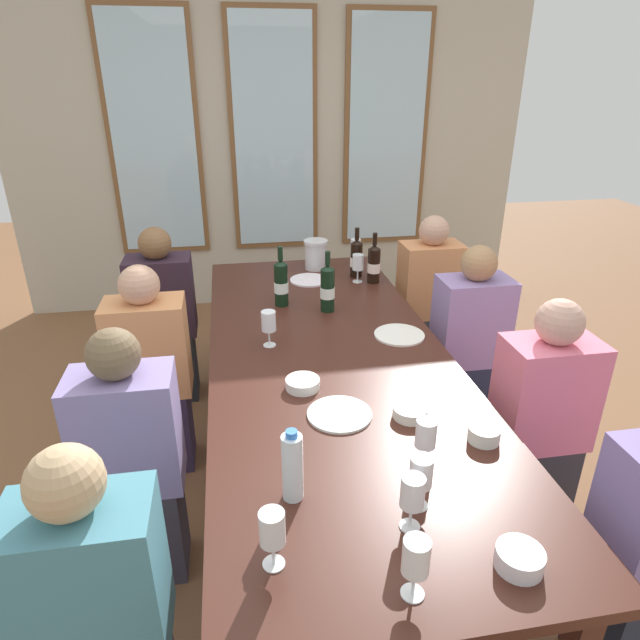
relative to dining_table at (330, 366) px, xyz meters
The scene contains 31 objects.
ground_plane 0.68m from the dining_table, ahead, with size 12.00×12.00×0.00m, color brown.
back_wall_with_windows 2.67m from the dining_table, 90.00° to the left, with size 4.28×0.10×2.90m.
dining_table is the anchor object (origin of this frame).
white_plate_0 0.98m from the dining_table, 86.99° to the left, with size 0.24×0.24×0.01m, color white.
white_plate_1 0.40m from the dining_table, 20.41° to the left, with size 0.25×0.25×0.01m, color white.
white_plate_2 0.48m from the dining_table, 96.56° to the right, with size 0.24×0.24×0.01m, color white.
metal_pitcher 1.22m from the dining_table, 83.81° to the left, with size 0.16×0.16×0.19m.
wine_bottle_0 1.00m from the dining_table, 63.85° to the left, with size 0.08×0.08×0.31m.
wine_bottle_1 0.67m from the dining_table, 104.10° to the left, with size 0.08×0.08×0.33m.
wine_bottle_2 0.54m from the dining_table, 81.08° to the left, with size 0.08×0.08×0.33m.
wine_bottle_3 1.09m from the dining_table, 70.62° to the left, with size 0.08×0.08×0.31m.
tasting_bowl_0 0.57m from the dining_table, 69.18° to the right, with size 0.13×0.13×0.04m, color white.
tasting_bowl_1 0.82m from the dining_table, 60.13° to the right, with size 0.11×0.11×0.05m, color white.
tasting_bowl_2 0.32m from the dining_table, 122.04° to the right, with size 0.14×0.14×0.04m, color white.
tasting_bowl_3 1.26m from the dining_table, 77.82° to the right, with size 0.13×0.13×0.05m, color white.
water_bottle 0.93m from the dining_table, 107.75° to the right, with size 0.06×0.06×0.24m.
wine_glass_0 1.27m from the dining_table, 91.45° to the right, with size 0.07×0.07×0.17m.
wine_glass_1 0.99m from the dining_table, 85.25° to the right, with size 0.07×0.07×0.17m.
wine_glass_2 1.18m from the dining_table, 107.93° to the right, with size 0.07×0.07×0.17m.
wine_glass_3 1.31m from the dining_table, 71.95° to the left, with size 0.07×0.07×0.17m.
wine_glass_4 0.99m from the dining_table, 69.39° to the left, with size 0.07×0.07×0.17m.
wine_glass_5 0.35m from the dining_table, 151.98° to the left, with size 0.07×0.07×0.17m.
wine_glass_6 0.84m from the dining_table, 78.94° to the right, with size 0.07×0.07×0.17m.
wine_glass_7 1.06m from the dining_table, 88.35° to the right, with size 0.07×0.07×0.17m.
seated_person_0 1.32m from the dining_table, 130.11° to the left, with size 0.38×0.24×1.11m.
seated_person_1 1.31m from the dining_table, 49.70° to the left, with size 0.38×0.24×1.11m.
seated_person_2 1.34m from the dining_table, 129.18° to the right, with size 0.38×0.24×1.11m.
seated_person_4 0.94m from the dining_table, 156.11° to the right, with size 0.38×0.24×1.11m.
seated_person_5 0.94m from the dining_table, 24.85° to the right, with size 0.38×0.24×1.11m.
seated_person_6 0.91m from the dining_table, 159.38° to the left, with size 0.38×0.24×1.11m.
seated_person_7 0.93m from the dining_table, 22.30° to the left, with size 0.38×0.24×1.11m.
Camera 1 is at (-0.41, -2.14, 1.91)m, focal length 30.48 mm.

